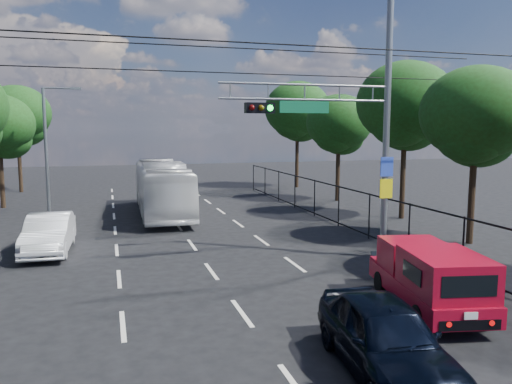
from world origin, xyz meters
name	(u,v)px	position (x,y,z in m)	size (l,w,h in m)	color
lane_markings	(185,235)	(0.00, 14.00, 0.01)	(6.12, 38.00, 0.01)	beige
signal_mast	(357,115)	(5.28, 7.99, 5.24)	(6.43, 0.39, 9.50)	slate
streetlight_left	(49,144)	(-6.33, 22.00, 3.94)	(2.09, 0.22, 7.08)	slate
utility_wires	(204,54)	(0.00, 8.83, 7.23)	(22.00, 5.04, 0.74)	black
fence_right	(356,211)	(7.60, 12.17, 1.03)	(0.06, 34.03, 2.00)	black
tree_right_b	(476,122)	(11.22, 9.02, 5.06)	(4.50, 4.50, 7.31)	black
tree_right_c	(405,110)	(11.82, 15.02, 5.73)	(5.10, 5.10, 8.29)	black
tree_right_d	(339,127)	(11.42, 22.02, 4.85)	(4.32, 4.32, 7.02)	black
tree_right_e	(298,114)	(11.62, 30.02, 5.94)	(5.28, 5.28, 8.58)	black
tree_left_e	(17,118)	(-9.58, 33.02, 5.53)	(4.92, 4.92, 7.99)	black
red_pickup	(429,276)	(4.78, 2.83, 0.93)	(2.56, 4.91, 1.74)	black
navy_hatchback	(385,337)	(1.86, 0.10, 0.74)	(1.75, 4.34, 1.48)	black
white_bus	(162,188)	(-0.35, 19.91, 1.48)	(2.48, 10.60, 2.95)	silver
white_van	(49,234)	(-5.50, 12.35, 0.74)	(1.57, 4.49, 1.48)	white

